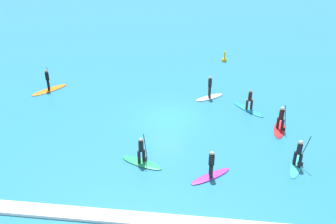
{
  "coord_description": "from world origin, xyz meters",
  "views": [
    {
      "loc": [
        2.99,
        -25.5,
        14.96
      ],
      "look_at": [
        0.0,
        0.0,
        0.5
      ],
      "focal_mm": 43.18,
      "sensor_mm": 36.0,
      "label": 1
    }
  ],
  "objects_px": {
    "surfer_on_green_board": "(142,158)",
    "marker_buoy": "(224,59)",
    "surfer_on_red_board": "(280,123)",
    "surfer_on_blue_board": "(249,106)",
    "surfer_on_white_board": "(209,93)",
    "surfer_on_orange_board": "(49,86)",
    "surfer_on_teal_board": "(298,159)",
    "surfer_on_purple_board": "(211,170)"
  },
  "relations": [
    {
      "from": "surfer_on_green_board",
      "to": "marker_buoy",
      "type": "relative_size",
      "value": 2.58
    },
    {
      "from": "surfer_on_red_board",
      "to": "surfer_on_blue_board",
      "type": "bearing_deg",
      "value": -133.07
    },
    {
      "from": "surfer_on_white_board",
      "to": "marker_buoy",
      "type": "height_order",
      "value": "surfer_on_white_board"
    },
    {
      "from": "surfer_on_orange_board",
      "to": "surfer_on_green_board",
      "type": "bearing_deg",
      "value": -93.83
    },
    {
      "from": "surfer_on_green_board",
      "to": "surfer_on_teal_board",
      "type": "relative_size",
      "value": 1.06
    },
    {
      "from": "surfer_on_purple_board",
      "to": "surfer_on_blue_board",
      "type": "height_order",
      "value": "surfer_on_purple_board"
    },
    {
      "from": "surfer_on_blue_board",
      "to": "surfer_on_teal_board",
      "type": "relative_size",
      "value": 0.93
    },
    {
      "from": "surfer_on_orange_board",
      "to": "surfer_on_white_board",
      "type": "bearing_deg",
      "value": -49.12
    },
    {
      "from": "surfer_on_blue_board",
      "to": "surfer_on_green_board",
      "type": "bearing_deg",
      "value": 92.77
    },
    {
      "from": "surfer_on_white_board",
      "to": "surfer_on_blue_board",
      "type": "bearing_deg",
      "value": 115.49
    },
    {
      "from": "surfer_on_white_board",
      "to": "surfer_on_green_board",
      "type": "bearing_deg",
      "value": 31.48
    },
    {
      "from": "surfer_on_red_board",
      "to": "marker_buoy",
      "type": "distance_m",
      "value": 12.86
    },
    {
      "from": "surfer_on_white_board",
      "to": "marker_buoy",
      "type": "bearing_deg",
      "value": -134.57
    },
    {
      "from": "surfer_on_teal_board",
      "to": "surfer_on_blue_board",
      "type": "bearing_deg",
      "value": 37.78
    },
    {
      "from": "surfer_on_blue_board",
      "to": "marker_buoy",
      "type": "relative_size",
      "value": 2.24
    },
    {
      "from": "surfer_on_red_board",
      "to": "marker_buoy",
      "type": "height_order",
      "value": "surfer_on_red_board"
    },
    {
      "from": "surfer_on_blue_board",
      "to": "surfer_on_green_board",
      "type": "height_order",
      "value": "surfer_on_green_board"
    },
    {
      "from": "surfer_on_blue_board",
      "to": "surfer_on_green_board",
      "type": "relative_size",
      "value": 0.87
    },
    {
      "from": "surfer_on_green_board",
      "to": "surfer_on_red_board",
      "type": "relative_size",
      "value": 1.1
    },
    {
      "from": "surfer_on_purple_board",
      "to": "marker_buoy",
      "type": "relative_size",
      "value": 2.28
    },
    {
      "from": "surfer_on_blue_board",
      "to": "surfer_on_orange_board",
      "type": "relative_size",
      "value": 0.86
    },
    {
      "from": "surfer_on_purple_board",
      "to": "surfer_on_white_board",
      "type": "height_order",
      "value": "surfer_on_white_board"
    },
    {
      "from": "surfer_on_purple_board",
      "to": "surfer_on_red_board",
      "type": "height_order",
      "value": "surfer_on_red_board"
    },
    {
      "from": "surfer_on_teal_board",
      "to": "marker_buoy",
      "type": "distance_m",
      "value": 17.04
    },
    {
      "from": "surfer_on_red_board",
      "to": "surfer_on_orange_board",
      "type": "distance_m",
      "value": 18.8
    },
    {
      "from": "surfer_on_purple_board",
      "to": "surfer_on_blue_board",
      "type": "xyz_separation_m",
      "value": [
        2.69,
        8.44,
        -0.1
      ]
    },
    {
      "from": "surfer_on_white_board",
      "to": "surfer_on_orange_board",
      "type": "xyz_separation_m",
      "value": [
        -13.32,
        -0.16,
        -0.03
      ]
    },
    {
      "from": "surfer_on_orange_board",
      "to": "marker_buoy",
      "type": "bearing_deg",
      "value": -20.57
    },
    {
      "from": "surfer_on_green_board",
      "to": "marker_buoy",
      "type": "distance_m",
      "value": 18.01
    },
    {
      "from": "surfer_on_purple_board",
      "to": "surfer_on_orange_board",
      "type": "bearing_deg",
      "value": -75.36
    },
    {
      "from": "surfer_on_white_board",
      "to": "surfer_on_orange_board",
      "type": "bearing_deg",
      "value": -35.09
    },
    {
      "from": "surfer_on_purple_board",
      "to": "surfer_on_white_board",
      "type": "bearing_deg",
      "value": -127.32
    },
    {
      "from": "surfer_on_orange_board",
      "to": "surfer_on_teal_board",
      "type": "distance_m",
      "value": 20.61
    },
    {
      "from": "surfer_on_white_board",
      "to": "surfer_on_blue_board",
      "type": "xyz_separation_m",
      "value": [
        3.05,
        -1.67,
        -0.07
      ]
    },
    {
      "from": "surfer_on_blue_board",
      "to": "marker_buoy",
      "type": "distance_m",
      "value": 9.83
    },
    {
      "from": "surfer_on_purple_board",
      "to": "surfer_on_teal_board",
      "type": "relative_size",
      "value": 0.94
    },
    {
      "from": "surfer_on_purple_board",
      "to": "marker_buoy",
      "type": "xyz_separation_m",
      "value": [
        0.87,
        18.1,
        -0.3
      ]
    },
    {
      "from": "surfer_on_orange_board",
      "to": "marker_buoy",
      "type": "relative_size",
      "value": 2.62
    },
    {
      "from": "surfer_on_blue_board",
      "to": "surfer_on_teal_board",
      "type": "height_order",
      "value": "surfer_on_teal_board"
    },
    {
      "from": "surfer_on_purple_board",
      "to": "surfer_on_blue_board",
      "type": "bearing_deg",
      "value": -147.01
    },
    {
      "from": "surfer_on_orange_board",
      "to": "marker_buoy",
      "type": "height_order",
      "value": "surfer_on_orange_board"
    },
    {
      "from": "surfer_on_green_board",
      "to": "surfer_on_orange_board",
      "type": "xyz_separation_m",
      "value": [
        -9.44,
        9.11,
        0.02
      ]
    }
  ]
}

